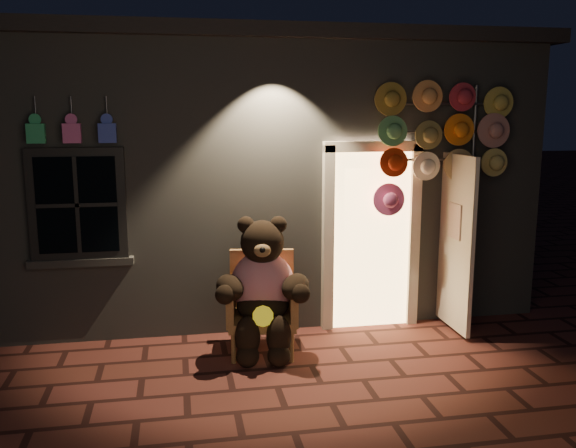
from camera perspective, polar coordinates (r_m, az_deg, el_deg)
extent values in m
plane|color=#5A2822|center=(5.86, -0.99, -15.00)|extent=(60.00, 60.00, 0.00)
cube|color=slate|center=(9.30, -5.06, 5.11)|extent=(7.00, 5.00, 3.30)
cube|color=black|center=(9.29, -5.24, 15.79)|extent=(7.30, 5.30, 0.16)
cube|color=black|center=(6.83, -19.07, 1.74)|extent=(1.00, 0.10, 1.20)
cube|color=black|center=(6.80, -19.10, 1.70)|extent=(0.82, 0.06, 1.02)
cube|color=slate|center=(6.95, -18.75, -3.40)|extent=(1.10, 0.14, 0.08)
cube|color=#FFC672|center=(7.20, 7.69, -1.37)|extent=(0.92, 0.10, 2.10)
cube|color=beige|center=(7.02, 3.75, -1.61)|extent=(0.12, 0.12, 2.20)
cube|color=beige|center=(7.34, 11.65, -1.27)|extent=(0.12, 0.12, 2.20)
cube|color=beige|center=(7.02, 8.01, 7.21)|extent=(1.16, 0.12, 0.12)
cube|color=beige|center=(7.19, 15.47, -1.69)|extent=(0.05, 0.80, 2.00)
cube|color=#2A9A5E|center=(6.75, -22.52, 7.83)|extent=(0.18, 0.07, 0.20)
cylinder|color=#59595E|center=(6.80, -22.57, 9.95)|extent=(0.02, 0.02, 0.25)
cube|color=#C65195|center=(6.68, -19.56, 8.00)|extent=(0.18, 0.07, 0.20)
cylinder|color=#59595E|center=(6.74, -19.61, 10.15)|extent=(0.02, 0.02, 0.25)
cube|color=#3041A8|center=(6.64, -16.55, 8.16)|extent=(0.18, 0.07, 0.20)
cylinder|color=#59595E|center=(6.69, -16.61, 10.32)|extent=(0.02, 0.02, 0.25)
cube|color=#A67A40|center=(6.50, -2.42, -8.91)|extent=(0.77, 0.72, 0.10)
cube|color=#A67A40|center=(6.68, -2.46, -5.27)|extent=(0.69, 0.17, 0.69)
cube|color=#A67A40|center=(6.42, -5.36, -7.33)|extent=(0.16, 0.60, 0.39)
cube|color=#A67A40|center=(6.43, 0.48, -7.27)|extent=(0.16, 0.60, 0.39)
cylinder|color=#A67A40|center=(6.32, -5.12, -11.52)|extent=(0.05, 0.05, 0.31)
cylinder|color=#A67A40|center=(6.32, 0.33, -11.47)|extent=(0.05, 0.05, 0.31)
cylinder|color=#A67A40|center=(6.83, -4.93, -9.78)|extent=(0.05, 0.05, 0.31)
cylinder|color=#A67A40|center=(6.83, 0.09, -9.74)|extent=(0.05, 0.05, 0.31)
ellipsoid|color=red|center=(6.43, -2.39, -5.62)|extent=(0.73, 0.62, 0.70)
ellipsoid|color=black|center=(6.42, -2.38, -7.59)|extent=(0.61, 0.54, 0.33)
sphere|color=black|center=(6.27, -2.42, -1.70)|extent=(0.51, 0.51, 0.45)
sphere|color=black|center=(6.27, -3.96, -0.08)|extent=(0.18, 0.18, 0.18)
sphere|color=black|center=(6.27, -0.91, -0.05)|extent=(0.18, 0.18, 0.18)
ellipsoid|color=olive|center=(6.08, -2.41, -2.47)|extent=(0.19, 0.15, 0.14)
ellipsoid|color=black|center=(6.22, -5.47, -5.94)|extent=(0.35, 0.50, 0.26)
ellipsoid|color=black|center=(6.23, 0.70, -5.88)|extent=(0.44, 0.53, 0.26)
ellipsoid|color=black|center=(6.22, -3.81, -10.51)|extent=(0.26, 0.26, 0.43)
ellipsoid|color=black|center=(6.22, -0.87, -10.48)|extent=(0.26, 0.26, 0.43)
sphere|color=black|center=(6.23, -3.80, -12.22)|extent=(0.24, 0.24, 0.24)
sphere|color=black|center=(6.23, -0.85, -12.19)|extent=(0.24, 0.24, 0.24)
cylinder|color=yellow|center=(6.14, -2.36, -8.62)|extent=(0.23, 0.12, 0.21)
cylinder|color=#59595E|center=(7.50, 16.67, 1.51)|extent=(0.04, 0.04, 2.81)
cylinder|color=#59595E|center=(7.26, 15.01, 10.80)|extent=(1.25, 0.03, 0.03)
cylinder|color=#59595E|center=(7.27, 14.89, 8.34)|extent=(1.25, 0.03, 0.03)
cylinder|color=#59595E|center=(7.28, 14.78, 5.89)|extent=(1.25, 0.03, 0.03)
cylinder|color=olive|center=(6.93, 9.70, 11.47)|extent=(0.35, 0.11, 0.36)
cylinder|color=#E8954F|center=(7.05, 13.03, 11.33)|extent=(0.35, 0.11, 0.36)
cylinder|color=#B12939|center=(7.20, 16.23, 11.16)|extent=(0.35, 0.11, 0.36)
cylinder|color=gold|center=(7.45, 18.94, 10.98)|extent=(0.35, 0.11, 0.36)
cylinder|color=#5EA863|center=(6.90, 9.69, 8.44)|extent=(0.35, 0.11, 0.36)
cylinder|color=olive|center=(7.03, 13.00, 8.36)|extent=(0.35, 0.11, 0.36)
cylinder|color=orange|center=(7.26, 15.86, 8.29)|extent=(0.35, 0.11, 0.36)
cylinder|color=tan|center=(7.42, 18.88, 8.17)|extent=(0.35, 0.11, 0.36)
cylinder|color=red|center=(6.90, 9.68, 5.41)|extent=(0.35, 0.11, 0.36)
cylinder|color=white|center=(7.11, 12.69, 5.45)|extent=(0.35, 0.11, 0.36)
cylinder|color=tan|center=(7.25, 15.82, 5.41)|extent=(0.35, 0.11, 0.36)
cylinder|color=#D3BC60|center=(7.42, 18.83, 5.35)|extent=(0.35, 0.11, 0.36)
cylinder|color=#BF4C86|center=(7.00, 9.42, 2.48)|extent=(0.35, 0.11, 0.36)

